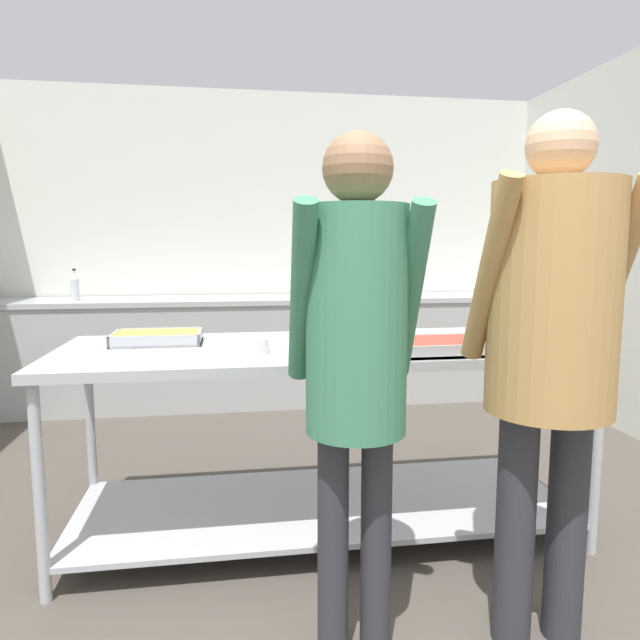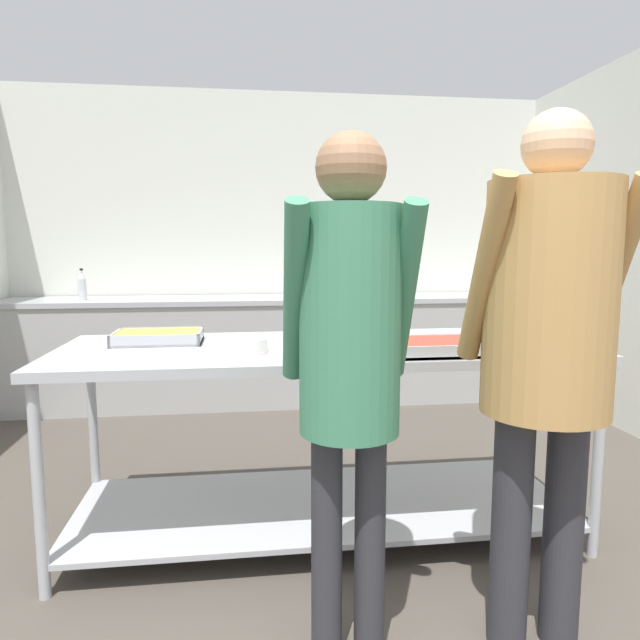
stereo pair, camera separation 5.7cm
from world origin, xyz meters
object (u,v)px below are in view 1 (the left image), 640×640
Objects in this scene: serving_tray_vegetables at (158,338)px; guest_serving_left at (356,341)px; serving_tray_roast at (432,347)px; broccoli_bowl at (501,333)px; water_bottle at (75,286)px; plate_stack at (238,346)px; sauce_pan at (321,341)px; guest_serving_right at (551,328)px.

guest_serving_left is at bearing -54.19° from serving_tray_vegetables.
serving_tray_roast is 0.74m from guest_serving_left.
serving_tray_vegetables is 1.56× the size of broccoli_bowl.
broccoli_bowl is 3.32m from water_bottle.
water_bottle is at bearing 136.94° from broccoli_bowl.
serving_tray_vegetables is at bearing 171.90° from broccoli_bowl.
plate_stack is 2.65m from water_bottle.
sauce_pan is at bearing 2.19° from plate_stack.
serving_tray_vegetables is 1.23m from serving_tray_roast.
plate_stack is 1.03× the size of broccoli_bowl.
broccoli_bowl is 0.99× the size of water_bottle.
serving_tray_roast is at bearing -50.38° from water_bottle.
sauce_pan is 0.71m from guest_serving_left.
serving_tray_roast is 1.88× the size of broccoli_bowl.
broccoli_bowl is at bearing 24.95° from serving_tray_roast.
guest_serving_right reaches higher than serving_tray_vegetables.
sauce_pan is 2.82m from water_bottle.
serving_tray_vegetables is at bearing 143.22° from guest_serving_right.
guest_serving_right is (0.18, -0.59, 0.16)m from serving_tray_roast.
guest_serving_left is at bearing -90.05° from sauce_pan.
sauce_pan is (0.71, -0.28, 0.01)m from serving_tray_vegetables.
serving_tray_vegetables is 0.23× the size of guest_serving_right.
water_bottle is at bearing 125.95° from guest_serving_right.
water_bottle is at bearing 113.10° from serving_tray_vegetables.
serving_tray_vegetables is 0.76m from sauce_pan.
broccoli_bowl is (0.40, 0.18, 0.02)m from serving_tray_roast.
guest_serving_left is at bearing -128.02° from serving_tray_roast.
guest_serving_right reaches higher than guest_serving_left.
water_bottle is (-2.43, 2.27, 0.09)m from broccoli_bowl.
guest_serving_right is 6.85× the size of water_bottle.
guest_serving_left is at bearing -63.12° from plate_stack.
broccoli_bowl is (0.85, 0.06, 0.01)m from sauce_pan.
serving_tray_roast is 0.27× the size of guest_serving_right.
guest_serving_left is (-0.00, -0.70, 0.12)m from sauce_pan.
guest_serving_left is (0.71, -0.98, 0.13)m from serving_tray_vegetables.
guest_serving_right reaches higher than sauce_pan.
guest_serving_right is (0.63, -0.02, 0.03)m from guest_serving_left.
broccoli_bowl is at bearing -43.06° from water_bottle.
serving_tray_roast is at bearing -155.05° from broccoli_bowl.
plate_stack is 0.55× the size of serving_tray_roast.
guest_serving_right is at bearing -105.80° from broccoli_bowl.
serving_tray_roast is at bearing -7.89° from plate_stack.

